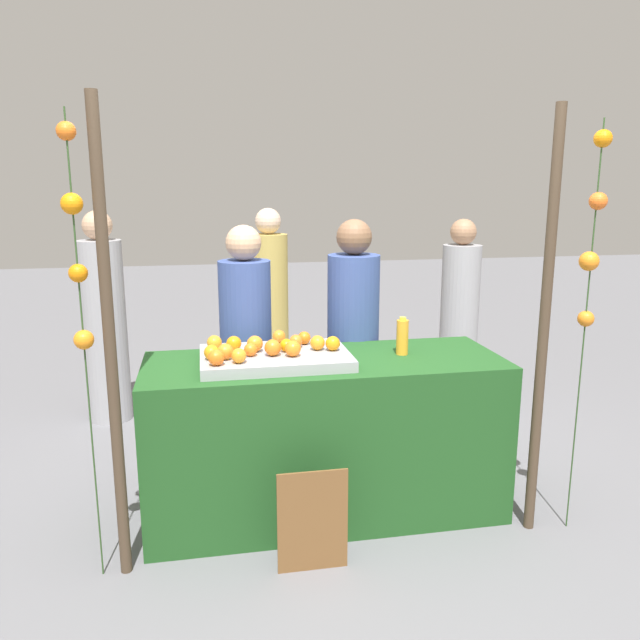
# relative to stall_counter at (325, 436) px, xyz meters

# --- Properties ---
(ground_plane) EXTENTS (24.00, 24.00, 0.00)m
(ground_plane) POSITION_rel_stall_counter_xyz_m (0.00, 0.00, -0.47)
(ground_plane) COLOR slate
(stall_counter) EXTENTS (2.05, 0.75, 0.93)m
(stall_counter) POSITION_rel_stall_counter_xyz_m (0.00, 0.00, 0.00)
(stall_counter) COLOR #1E4C1E
(stall_counter) RESTS_ON ground_plane
(orange_tray) EXTENTS (0.83, 0.54, 0.06)m
(orange_tray) POSITION_rel_stall_counter_xyz_m (-0.29, -0.01, 0.50)
(orange_tray) COLOR #9EA0A5
(orange_tray) RESTS_ON stall_counter
(orange_0) EXTENTS (0.08, 0.08, 0.08)m
(orange_0) POSITION_rel_stall_counter_xyz_m (-0.50, -0.18, 0.57)
(orange_0) COLOR orange
(orange_0) RESTS_ON orange_tray
(orange_1) EXTENTS (0.07, 0.07, 0.07)m
(orange_1) POSITION_rel_stall_counter_xyz_m (-0.22, -0.01, 0.56)
(orange_1) COLOR orange
(orange_1) RESTS_ON orange_tray
(orange_2) EXTENTS (0.07, 0.07, 0.07)m
(orange_2) POSITION_rel_stall_counter_xyz_m (-0.43, -0.06, 0.56)
(orange_2) COLOR orange
(orange_2) RESTS_ON orange_tray
(orange_3) EXTENTS (0.08, 0.08, 0.08)m
(orange_3) POSITION_rel_stall_counter_xyz_m (-0.62, 0.11, 0.57)
(orange_3) COLOR orange
(orange_3) RESTS_ON orange_tray
(orange_4) EXTENTS (0.08, 0.08, 0.08)m
(orange_4) POSITION_rel_stall_counter_xyz_m (-0.04, -0.00, 0.57)
(orange_4) COLOR orange
(orange_4) RESTS_ON orange_tray
(orange_5) EXTENTS (0.08, 0.08, 0.08)m
(orange_5) POSITION_rel_stall_counter_xyz_m (-0.16, 0.07, 0.56)
(orange_5) COLOR orange
(orange_5) RESTS_ON orange_tray
(orange_6) EXTENTS (0.09, 0.09, 0.09)m
(orange_6) POSITION_rel_stall_counter_xyz_m (-0.20, -0.11, 0.57)
(orange_6) COLOR orange
(orange_6) RESTS_ON orange_tray
(orange_7) EXTENTS (0.08, 0.08, 0.08)m
(orange_7) POSITION_rel_stall_counter_xyz_m (0.04, -0.03, 0.57)
(orange_7) COLOR orange
(orange_7) RESTS_ON orange_tray
(orange_8) EXTENTS (0.09, 0.09, 0.09)m
(orange_8) POSITION_rel_stall_counter_xyz_m (-0.39, 0.03, 0.57)
(orange_8) COLOR orange
(orange_8) RESTS_ON orange_tray
(orange_9) EXTENTS (0.09, 0.09, 0.09)m
(orange_9) POSITION_rel_stall_counter_xyz_m (-0.51, 0.07, 0.57)
(orange_9) COLOR orange
(orange_9) RESTS_ON orange_tray
(orange_10) EXTENTS (0.09, 0.09, 0.09)m
(orange_10) POSITION_rel_stall_counter_xyz_m (-0.56, -0.10, 0.57)
(orange_10) COLOR orange
(orange_10) RESTS_ON orange_tray
(orange_11) EXTENTS (0.08, 0.08, 0.08)m
(orange_11) POSITION_rel_stall_counter_xyz_m (-0.10, 0.14, 0.56)
(orange_11) COLOR orange
(orange_11) RESTS_ON orange_tray
(orange_12) EXTENTS (0.09, 0.09, 0.09)m
(orange_12) POSITION_rel_stall_counter_xyz_m (-0.31, -0.07, 0.57)
(orange_12) COLOR orange
(orange_12) RESTS_ON orange_tray
(orange_13) EXTENTS (0.08, 0.08, 0.08)m
(orange_13) POSITION_rel_stall_counter_xyz_m (-0.24, 0.21, 0.56)
(orange_13) COLOR orange
(orange_13) RESTS_ON orange_tray
(orange_14) EXTENTS (0.08, 0.08, 0.08)m
(orange_14) POSITION_rel_stall_counter_xyz_m (-0.64, -0.09, 0.57)
(orange_14) COLOR orange
(orange_14) RESTS_ON orange_tray
(orange_15) EXTENTS (0.08, 0.08, 0.08)m
(orange_15) POSITION_rel_stall_counter_xyz_m (-0.61, -0.21, 0.57)
(orange_15) COLOR orange
(orange_15) RESTS_ON orange_tray
(juice_bottle) EXTENTS (0.07, 0.07, 0.22)m
(juice_bottle) POSITION_rel_stall_counter_xyz_m (0.47, 0.03, 0.57)
(juice_bottle) COLOR orange
(juice_bottle) RESTS_ON stall_counter
(chalkboard_sign) EXTENTS (0.36, 0.03, 0.55)m
(chalkboard_sign) POSITION_rel_stall_counter_xyz_m (-0.18, -0.57, -0.20)
(chalkboard_sign) COLOR brown
(chalkboard_sign) RESTS_ON ground_plane
(vendor_left) EXTENTS (0.33, 0.33, 1.67)m
(vendor_left) POSITION_rel_stall_counter_xyz_m (-0.41, 0.58, 0.31)
(vendor_left) COLOR #384C8C
(vendor_left) RESTS_ON ground_plane
(vendor_right) EXTENTS (0.34, 0.34, 1.70)m
(vendor_right) POSITION_rel_stall_counter_xyz_m (0.30, 0.53, 0.32)
(vendor_right) COLOR #384C8C
(vendor_right) RESTS_ON ground_plane
(crowd_person_0) EXTENTS (0.34, 0.34, 1.71)m
(crowd_person_0) POSITION_rel_stall_counter_xyz_m (-0.08, 2.20, 0.33)
(crowd_person_0) COLOR tan
(crowd_person_0) RESTS_ON ground_plane
(crowd_person_1) EXTENTS (0.34, 0.34, 1.71)m
(crowd_person_1) POSITION_rel_stall_counter_xyz_m (-1.46, 1.78, 0.33)
(crowd_person_1) COLOR #99999E
(crowd_person_1) RESTS_ON ground_plane
(crowd_person_2) EXTENTS (0.33, 0.33, 1.63)m
(crowd_person_2) POSITION_rel_stall_counter_xyz_m (1.50, 1.59, 0.29)
(crowd_person_2) COLOR #99999E
(crowd_person_2) RESTS_ON ground_plane
(canopy_post_left) EXTENTS (0.06, 0.06, 2.31)m
(canopy_post_left) POSITION_rel_stall_counter_xyz_m (-1.10, -0.42, 0.69)
(canopy_post_left) COLOR #473828
(canopy_post_left) RESTS_ON ground_plane
(canopy_post_right) EXTENTS (0.06, 0.06, 2.31)m
(canopy_post_right) POSITION_rel_stall_counter_xyz_m (1.10, -0.42, 0.69)
(canopy_post_right) COLOR #473828
(canopy_post_right) RESTS_ON ground_plane
(garland_strand_left) EXTENTS (0.10, 0.10, 2.23)m
(garland_strand_left) POSITION_rel_stall_counter_xyz_m (-1.22, -0.42, 1.17)
(garland_strand_left) COLOR #2D4C23
(garland_strand_left) RESTS_ON ground_plane
(garland_strand_right) EXTENTS (0.12, 0.10, 2.23)m
(garland_strand_right) POSITION_rel_stall_counter_xyz_m (1.32, -0.45, 1.19)
(garland_strand_right) COLOR #2D4C23
(garland_strand_right) RESTS_ON ground_plane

